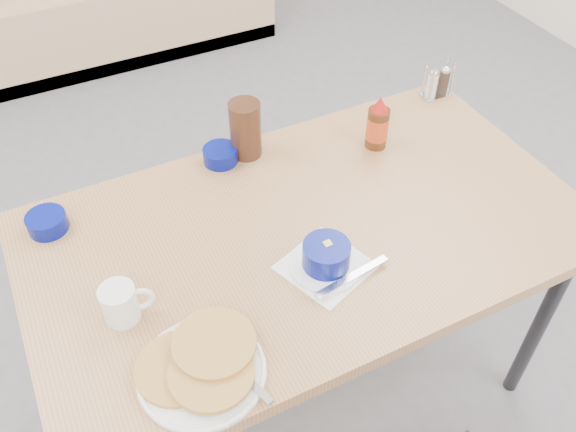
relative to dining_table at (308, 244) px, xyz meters
name	(u,v)px	position (x,y,z in m)	size (l,w,h in m)	color
dining_table	(308,244)	(0.00, 0.00, 0.00)	(1.40, 0.80, 0.76)	#AF7951
pancake_plate	(202,367)	(-0.39, -0.27, 0.08)	(0.26, 0.26, 0.05)	white
coffee_mug	(122,303)	(-0.49, -0.06, 0.11)	(0.12, 0.08, 0.09)	white
grits_setting	(326,258)	(-0.03, -0.14, 0.09)	(0.25, 0.23, 0.08)	white
creamer_bowl	(47,223)	(-0.58, 0.29, 0.08)	(0.10, 0.10, 0.04)	#050E70
butter_bowl	(220,155)	(-0.10, 0.34, 0.08)	(0.10, 0.10, 0.04)	#050E70
amber_tumbler	(245,129)	(-0.02, 0.34, 0.15)	(0.09, 0.09, 0.17)	#391F12
condiment_caddy	(437,84)	(0.64, 0.34, 0.10)	(0.10, 0.06, 0.11)	silver
syrup_bottle	(378,125)	(0.33, 0.21, 0.13)	(0.06, 0.06, 0.16)	#47230F
sugar_wrapper	(186,336)	(-0.39, -0.17, 0.06)	(0.04, 0.02, 0.00)	#F65269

